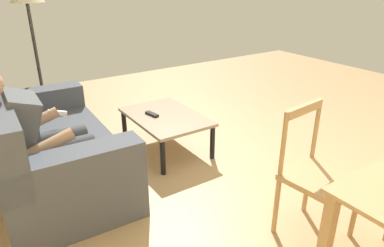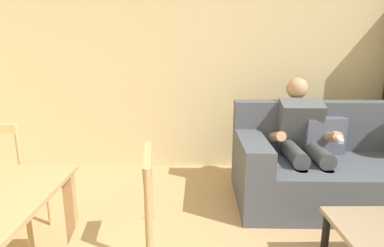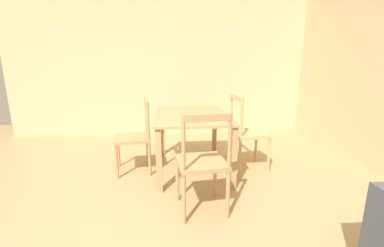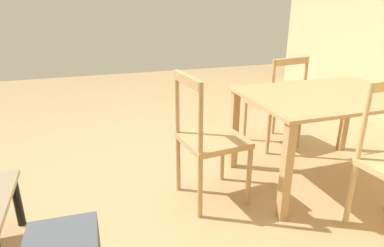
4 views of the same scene
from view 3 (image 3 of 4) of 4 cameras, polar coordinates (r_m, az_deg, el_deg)
The scene contains 5 objects.
wall_side at distance 4.76m, azimuth -7.27°, elevation 13.31°, with size 0.12×5.55×2.64m, color #C8B586.
dining_table at distance 3.05m, azimuth 0.00°, elevation 0.16°, with size 1.26×0.88×0.72m.
dining_chair_near_wall at distance 3.22m, azimuth 12.72°, elevation -2.17°, with size 0.45×0.45×0.95m.
dining_chair_facing_couch at distance 2.18m, azimuth 2.34°, elevation -9.20°, with size 0.46×0.46×0.93m.
dining_chair_by_doorway at distance 3.11m, azimuth -13.19°, elevation -3.11°, with size 0.48×0.48×0.90m.
Camera 3 is at (1.53, 0.17, 1.29)m, focal length 22.89 mm.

